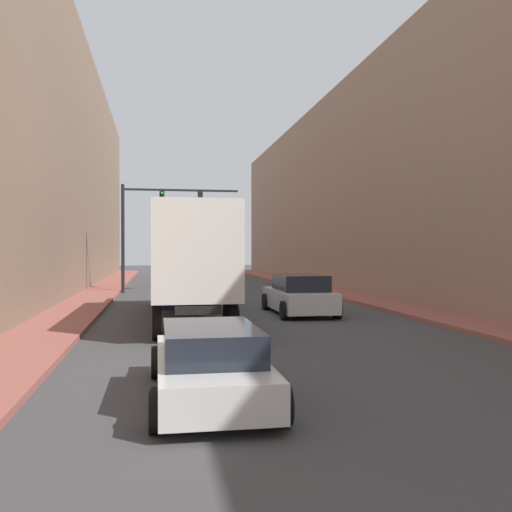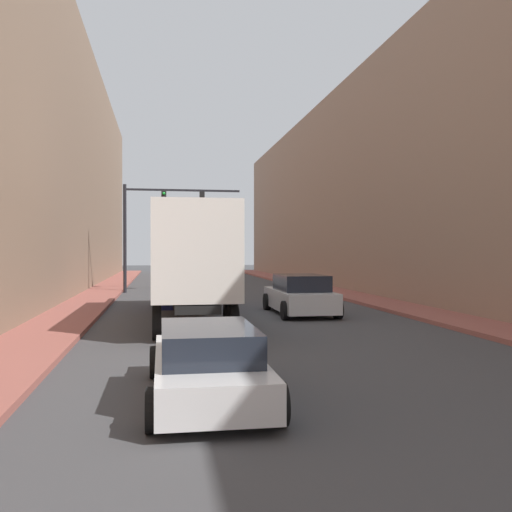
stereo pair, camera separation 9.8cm
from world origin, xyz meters
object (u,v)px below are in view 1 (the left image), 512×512
at_px(sedan_car, 210,363).
at_px(suv_car, 299,295).
at_px(traffic_signal_gantry, 151,217).
at_px(semi_truck, 187,260).

bearing_deg(sedan_car, suv_car, 69.18).
bearing_deg(sedan_car, traffic_signal_gantry, 92.78).
relative_size(suv_car, traffic_signal_gantry, 0.70).
height_order(sedan_car, traffic_signal_gantry, traffic_signal_gantry).
height_order(sedan_car, suv_car, suv_car).
bearing_deg(sedan_car, semi_truck, 89.01).
distance_m(semi_truck, sedan_car, 11.60).
xyz_separation_m(semi_truck, suv_car, (4.50, 0.87, -1.44)).
bearing_deg(semi_truck, suv_car, 10.98).
distance_m(semi_truck, traffic_signal_gantry, 14.16).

